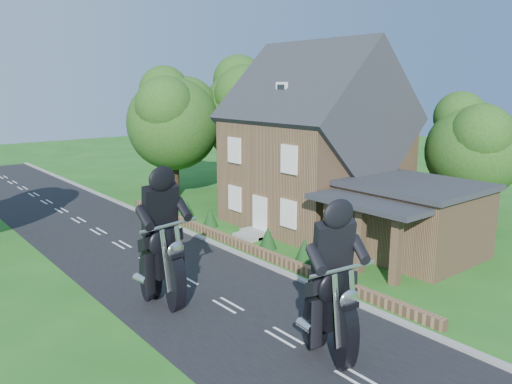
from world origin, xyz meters
TOP-DOWN VIEW (x-y plane):
  - ground at (0.00, 0.00)m, footprint 120.00×120.00m
  - road at (0.00, 0.00)m, footprint 7.00×80.00m
  - kerb at (3.65, 0.00)m, footprint 0.30×80.00m
  - garden_wall at (4.30, 5.00)m, footprint 0.30×22.00m
  - house at (10.49, 6.00)m, footprint 9.54×8.64m
  - annex at (9.87, -0.80)m, footprint 7.05×5.94m
  - tree_annex_side at (17.13, 0.10)m, footprint 5.64×5.20m
  - tree_house_right at (16.65, 8.62)m, footprint 6.51×6.00m
  - tree_behind_house at (14.18, 16.14)m, footprint 7.81×7.20m
  - tree_behind_left at (8.16, 17.13)m, footprint 6.94×6.40m
  - shrub_a at (5.30, -1.00)m, footprint 0.90×0.90m
  - shrub_b at (5.30, 1.50)m, footprint 0.90×0.90m
  - shrub_c at (5.30, 4.00)m, footprint 0.90×0.90m
  - shrub_d at (5.30, 9.00)m, footprint 0.90×0.90m
  - shrub_e at (5.30, 11.50)m, footprint 0.90×0.90m
  - shrub_f at (5.30, 14.00)m, footprint 0.90×0.90m
  - motorcycle_lead at (0.18, -4.77)m, footprint 0.60×1.58m
  - motorcycle_follow at (-1.78, 1.48)m, footprint 0.68×1.69m

SIDE VIEW (x-z plane):
  - ground at x=0.00m, z-range 0.00..0.00m
  - road at x=0.00m, z-range 0.00..0.02m
  - kerb at x=3.65m, z-range 0.00..0.12m
  - garden_wall at x=4.30m, z-range 0.00..0.40m
  - shrub_a at x=5.30m, z-range 0.00..1.10m
  - shrub_b at x=5.30m, z-range 0.00..1.10m
  - shrub_c at x=5.30m, z-range 0.00..1.10m
  - shrub_d at x=5.30m, z-range 0.00..1.10m
  - shrub_e at x=5.30m, z-range 0.00..1.10m
  - shrub_f at x=5.30m, z-range 0.00..1.10m
  - motorcycle_lead at x=0.18m, z-range 0.00..1.44m
  - motorcycle_follow at x=-1.78m, z-range 0.00..1.53m
  - annex at x=9.87m, z-range 0.05..3.49m
  - house at x=10.49m, z-range -0.78..9.46m
  - tree_annex_side at x=17.13m, z-range 0.95..8.43m
  - tree_house_right at x=16.65m, z-range 0.99..9.39m
  - tree_behind_left at x=8.16m, z-range 1.15..10.31m
  - tree_behind_house at x=14.18m, z-range 1.19..11.27m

